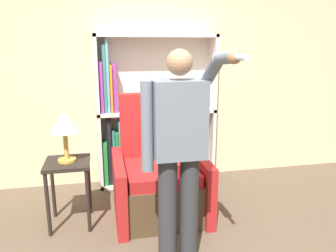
# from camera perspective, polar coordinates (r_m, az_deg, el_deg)

# --- Properties ---
(wall_back) EXTENTS (8.00, 0.06, 2.80)m
(wall_back) POSITION_cam_1_polar(r_m,az_deg,el_deg) (4.20, -3.83, 9.07)
(wall_back) COLOR beige
(wall_back) RESTS_ON ground_plane
(bookcase) EXTENTS (1.48, 0.28, 1.88)m
(bookcase) POSITION_cam_1_polar(r_m,az_deg,el_deg) (4.11, -4.30, 1.87)
(bookcase) COLOR silver
(bookcase) RESTS_ON ground_plane
(armchair) EXTENTS (0.94, 0.90, 1.25)m
(armchair) POSITION_cam_1_polar(r_m,az_deg,el_deg) (3.52, -1.63, -9.07)
(armchair) COLOR #4C3823
(armchair) RESTS_ON ground_plane
(person_standing) EXTENTS (0.54, 0.78, 1.74)m
(person_standing) POSITION_cam_1_polar(r_m,az_deg,el_deg) (2.50, 1.91, -4.07)
(person_standing) COLOR #2D2D33
(person_standing) RESTS_ON ground_plane
(side_table) EXTENTS (0.42, 0.42, 0.67)m
(side_table) POSITION_cam_1_polar(r_m,az_deg,el_deg) (3.36, -17.00, -8.00)
(side_table) COLOR black
(side_table) RESTS_ON ground_plane
(table_lamp) EXTENTS (0.28, 0.28, 0.49)m
(table_lamp) POSITION_cam_1_polar(r_m,az_deg,el_deg) (3.21, -17.63, 0.25)
(table_lamp) COLOR gold
(table_lamp) RESTS_ON side_table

